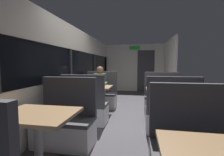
{
  "coord_description": "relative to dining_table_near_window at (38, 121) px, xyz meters",
  "views": [
    {
      "loc": [
        0.31,
        -3.75,
        1.31
      ],
      "look_at": [
        -0.52,
        0.81,
        0.92
      ],
      "focal_mm": 25.52,
      "sensor_mm": 36.0,
      "label": 1
    }
  ],
  "objects": [
    {
      "name": "ground_plane",
      "position": [
        0.89,
        2.09,
        -0.65
      ],
      "size": [
        3.3,
        9.2,
        0.02
      ],
      "primitive_type": "cube",
      "color": "#423F44"
    },
    {
      "name": "carriage_window_panel_left",
      "position": [
        -0.56,
        2.09,
        0.47
      ],
      "size": [
        0.09,
        8.48,
        2.3
      ],
      "color": "beige",
      "rests_on": "ground_plane"
    },
    {
      "name": "carriage_end_bulkhead",
      "position": [
        0.95,
        6.28,
        0.5
      ],
      "size": [
        2.9,
        0.11,
        2.3
      ],
      "color": "beige",
      "rests_on": "ground_plane"
    },
    {
      "name": "carriage_aisle_panel_right",
      "position": [
        2.34,
        5.09,
        0.51
      ],
      "size": [
        0.08,
        2.4,
        2.3
      ],
      "primitive_type": "cube",
      "color": "beige",
      "rests_on": "ground_plane"
    },
    {
      "name": "dining_table_near_window",
      "position": [
        0.0,
        0.0,
        0.0
      ],
      "size": [
        0.9,
        0.7,
        0.74
      ],
      "color": "#9E9EA3",
      "rests_on": "ground_plane"
    },
    {
      "name": "bench_near_window_facing_entry",
      "position": [
        0.0,
        0.7,
        -0.31
      ],
      "size": [
        0.95,
        0.5,
        1.1
      ],
      "color": "silver",
      "rests_on": "ground_plane"
    },
    {
      "name": "dining_table_mid_window",
      "position": [
        0.0,
        2.37,
        0.0
      ],
      "size": [
        0.9,
        0.7,
        0.74
      ],
      "color": "#9E9EA3",
      "rests_on": "ground_plane"
    },
    {
      "name": "bench_mid_window_facing_end",
      "position": [
        0.0,
        1.67,
        -0.31
      ],
      "size": [
        0.95,
        0.5,
        1.1
      ],
      "color": "silver",
      "rests_on": "ground_plane"
    },
    {
      "name": "bench_mid_window_facing_entry",
      "position": [
        0.0,
        3.07,
        -0.31
      ],
      "size": [
        0.95,
        0.5,
        1.1
      ],
      "color": "silver",
      "rests_on": "ground_plane"
    },
    {
      "name": "dining_table_rear_aisle",
      "position": [
        1.79,
        2.17,
        0.0
      ],
      "size": [
        0.9,
        0.7,
        0.74
      ],
      "color": "#9E9EA3",
      "rests_on": "ground_plane"
    },
    {
      "name": "bench_rear_aisle_facing_end",
      "position": [
        1.79,
        1.47,
        -0.31
      ],
      "size": [
        0.95,
        0.5,
        1.1
      ],
      "color": "silver",
      "rests_on": "ground_plane"
    },
    {
      "name": "bench_rear_aisle_facing_entry",
      "position": [
        1.79,
        2.87,
        -0.31
      ],
      "size": [
        0.95,
        0.5,
        1.1
      ],
      "color": "silver",
      "rests_on": "ground_plane"
    },
    {
      "name": "seated_passenger",
      "position": [
        0.0,
        3.0,
        -0.1
      ],
      "size": [
        0.47,
        0.55,
        1.26
      ],
      "color": "#26262D",
      "rests_on": "ground_plane"
    }
  ]
}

